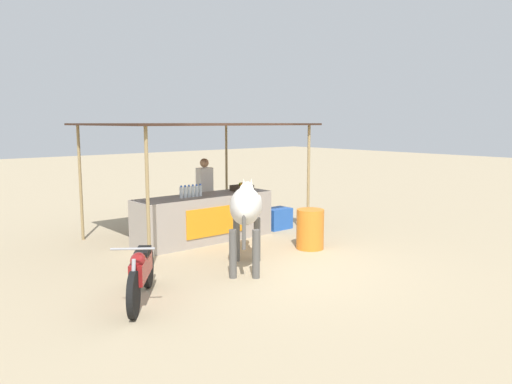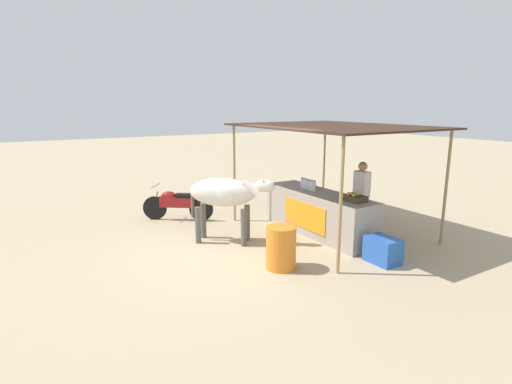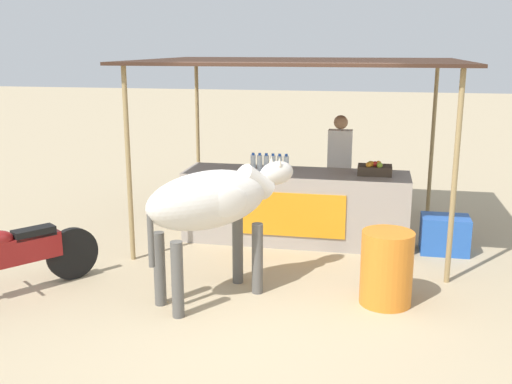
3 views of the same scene
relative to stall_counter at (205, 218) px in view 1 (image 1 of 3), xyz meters
The scene contains 10 objects.
ground_plane 2.25m from the stall_counter, 90.00° to the right, with size 60.00×60.00×0.00m, color tan.
stall_counter is the anchor object (origin of this frame).
stall_awning 1.88m from the stall_counter, 90.00° to the left, with size 4.20×3.20×2.42m.
water_bottle_row 0.69m from the stall_counter, behind, with size 0.52×0.07×0.25m.
fruit_crate 1.17m from the stall_counter, ahead, with size 0.44×0.32×0.18m.
vendor_behind_counter 0.99m from the stall_counter, 54.79° to the left, with size 0.34×0.22×1.65m.
cooler_box 1.97m from the stall_counter, ahead, with size 0.60×0.44×0.48m, color blue.
water_barrel 2.21m from the stall_counter, 57.19° to the right, with size 0.53×0.53×0.78m, color orange.
cow 2.21m from the stall_counter, 105.44° to the right, with size 1.48×1.60×1.44m.
motorcycle_parked 3.57m from the stall_counter, 138.54° to the right, with size 1.14×1.49×0.90m.
Camera 1 is at (-5.75, -6.21, 2.45)m, focal length 35.00 mm.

